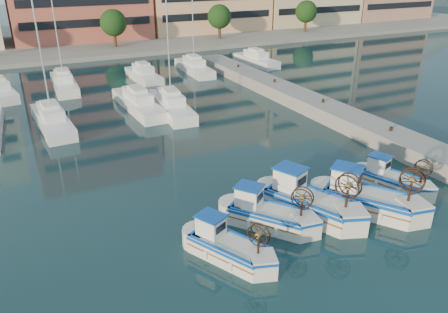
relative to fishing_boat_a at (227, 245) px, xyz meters
The scene contains 8 objects.
ground 4.26m from the fishing_boat_a, ahead, with size 300.00×300.00×0.00m, color #193E41.
quay 19.24m from the fishing_boat_a, 26.97° to the left, with size 3.00×60.00×1.20m, color gray.
yacht_marina 28.24m from the fishing_boat_a, 88.25° to the left, with size 38.54×22.95×11.50m.
fishing_boat_a is the anchor object (origin of this frame).
fishing_boat_b 3.45m from the fishing_boat_a, 26.41° to the left, with size 3.87×4.32×2.68m.
fishing_boat_c 5.85m from the fishing_boat_a, 14.46° to the left, with size 3.85×5.26×3.17m.
fishing_boat_d 8.75m from the fishing_boat_a, ahead, with size 4.35×5.10×3.12m.
fishing_boat_e 12.16m from the fishing_boat_a, ahead, with size 2.75×4.04×2.44m.
Camera 1 is at (-11.78, -15.67, 12.74)m, focal length 35.00 mm.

